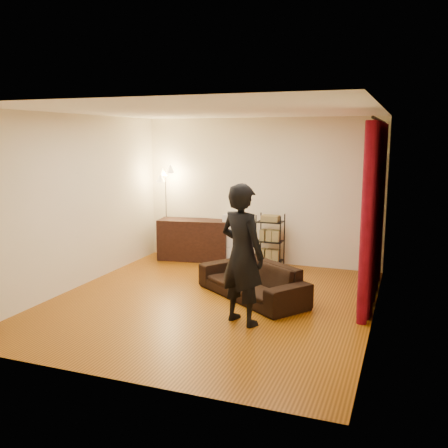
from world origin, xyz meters
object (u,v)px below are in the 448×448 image
at_px(person, 242,254).
at_px(sofa, 252,280).
at_px(wire_shelf, 270,241).
at_px(floor_lamp, 166,213).
at_px(storage_boxes, 234,238).
at_px(media_cabinet, 194,240).

bearing_deg(person, sofa, -56.68).
height_order(wire_shelf, floor_lamp, floor_lamp).
bearing_deg(wire_shelf, storage_boxes, 164.88).
height_order(sofa, person, person).
distance_m(person, wire_shelf, 2.82).
xyz_separation_m(person, storage_boxes, (-1.13, 2.92, -0.44)).
bearing_deg(media_cabinet, sofa, -55.39).
distance_m(media_cabinet, floor_lamp, 0.75).
bearing_deg(sofa, storage_boxes, 152.01).
height_order(person, media_cabinet, person).
bearing_deg(storage_boxes, media_cabinet, -173.85).
bearing_deg(storage_boxes, sofa, -63.45).
xyz_separation_m(storage_boxes, wire_shelf, (0.75, -0.15, 0.03)).
height_order(person, storage_boxes, person).
distance_m(sofa, storage_boxes, 2.14).
distance_m(storage_boxes, wire_shelf, 0.76).
relative_size(storage_boxes, floor_lamp, 0.52).
relative_size(sofa, storage_boxes, 2.02).
xyz_separation_m(person, floor_lamp, (-2.49, 2.80, -0.02)).
relative_size(person, storage_boxes, 1.95).
bearing_deg(storage_boxes, person, -68.76).
bearing_deg(wire_shelf, person, -85.55).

